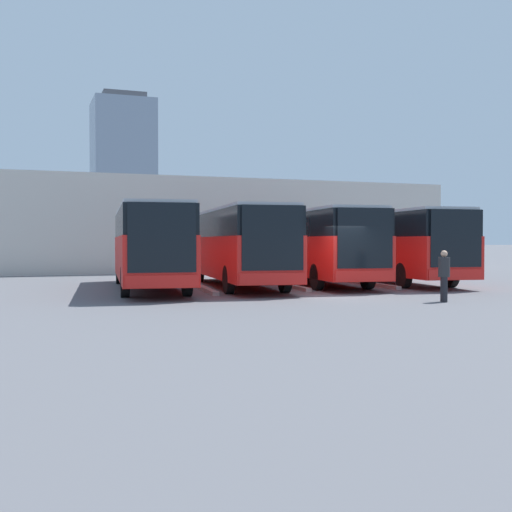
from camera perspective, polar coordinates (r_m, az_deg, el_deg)
ground_plane at (r=23.05m, az=7.18°, el=-3.52°), size 600.00×600.00×0.00m
bus_0 at (r=30.86m, az=11.75°, el=1.08°), size 3.74×12.03×3.29m
curb_divider_0 at (r=28.44m, az=10.31°, el=-2.47°), size 0.80×5.10×0.15m
bus_1 at (r=29.24m, az=5.14°, el=1.10°), size 3.74×12.03×3.29m
curb_divider_1 at (r=26.93m, az=3.02°, el=-2.66°), size 0.80×5.10×0.15m
bus_2 at (r=27.38m, az=-1.69°, el=1.09°), size 3.74×12.03×3.29m
curb_divider_2 at (r=25.22m, az=-4.57°, el=-2.93°), size 0.80×5.10×0.15m
bus_3 at (r=26.23m, az=-9.50°, el=1.06°), size 3.74×12.03×3.29m
pedestrian at (r=21.30m, az=16.37°, el=-1.57°), size 0.49×0.49×1.65m
station_building at (r=43.35m, az=-5.91°, el=2.70°), size 34.10×11.07×5.92m
office_tower at (r=238.38m, az=-11.74°, el=7.26°), size 21.45×21.45×54.93m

